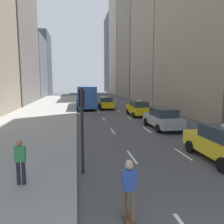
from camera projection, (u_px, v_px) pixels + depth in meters
The scene contains 12 objects.
sidewalk_left at pixel (46, 111), 28.74m from camera, with size 8.00×66.00×0.15m, color gray.
lane_markings at pixel (124, 114), 26.35m from camera, with size 5.72×56.00×0.01m.
building_row_left at pixel (2, 31), 33.17m from camera, with size 6.00×75.82×30.60m.
building_row_right at pixel (146, 24), 46.78m from camera, with size 6.00×94.13×37.29m.
taxi_lead at pixel (223, 143), 10.55m from camera, with size 2.02×4.40×1.87m.
taxi_second at pixel (138, 108), 24.99m from camera, with size 2.02×4.40×1.87m.
taxi_third at pixel (106, 103), 31.56m from camera, with size 2.02×4.40×1.87m.
sedan_black_near at pixel (162, 118), 18.00m from camera, with size 2.02×4.79×1.72m.
city_bus at pixel (86, 96), 33.78m from camera, with size 2.80×11.61×3.25m.
skateboarder at pixel (129, 187), 5.93m from camera, with size 0.36×0.80×1.75m.
pedestrian_mid_block at pixel (20, 160), 7.76m from camera, with size 0.36×0.22×1.65m.
traffic_light_pole at pixel (82, 116), 8.98m from camera, with size 0.24×0.42×3.60m.
Camera 1 is at (-2.93, -2.52, 3.79)m, focal length 35.00 mm.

